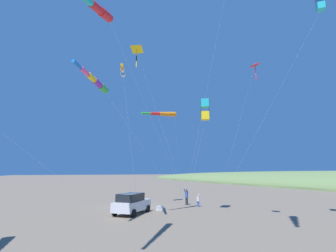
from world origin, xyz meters
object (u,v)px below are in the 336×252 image
Objects in this scene: cooler_box at (160,208)px; kite_box_black_fish_shape at (205,110)px; kite_box_orange_high_right at (320,2)px; kite_windsock_teal_far_right at (164,114)px; kite_windsock_white_trailing at (96,81)px; person_adult_flyer at (187,196)px; person_child_green_jacket at (198,200)px; kite_windsock_magenta_far_left at (93,5)px; kite_delta_small_distant at (254,67)px; kite_delta_blue_topmost at (137,50)px; parked_car at (132,203)px; kite_windsock_rainbow_low_near at (123,72)px.

cooler_box is 0.06× the size of kite_box_black_fish_shape.
kite_box_orange_high_right is (4.73, -9.31, 7.07)m from kite_box_black_fish_shape.
kite_windsock_white_trailing is (-6.95, -2.77, 1.25)m from kite_windsock_teal_far_right.
person_adult_flyer reaches higher than person_child_green_jacket.
person_adult_flyer is 0.14× the size of kite_windsock_magenta_far_left.
kite_delta_blue_topmost is at bearing 119.43° from kite_delta_small_distant.
parked_car is 0.24× the size of kite_delta_blue_topmost.
kite_windsock_magenta_far_left is 7.26m from kite_windsock_white_trailing.
person_adult_flyer is at bearing 33.94° from kite_windsock_rainbow_low_near.
cooler_box is 0.05× the size of kite_delta_small_distant.
person_adult_flyer is 0.17× the size of kite_box_black_fish_shape.
kite_windsock_white_trailing is at bearing -154.10° from kite_windsock_rainbow_low_near.
cooler_box is 0.44× the size of person_child_green_jacket.
cooler_box is 0.33× the size of person_adult_flyer.
kite_windsock_white_trailing is (1.37, 6.99, -1.41)m from kite_windsock_magenta_far_left.
person_adult_flyer is 1.32× the size of person_child_green_jacket.
kite_windsock_white_trailing is at bearing -145.74° from cooler_box.
kite_windsock_magenta_far_left reaches higher than kite_windsock_rainbow_low_near.
parked_car is at bearing 56.70° from kite_windsock_rainbow_low_near.
cooler_box is at bearing 34.26° from kite_windsock_white_trailing.
kite_windsock_white_trailing is (-12.14, -7.73, 9.52)m from person_adult_flyer.
kite_delta_small_distant is 6.96m from kite_box_orange_high_right.
cooler_box is 0.05× the size of kite_windsock_rainbow_low_near.
kite_windsock_white_trailing is at bearing -155.16° from person_child_green_jacket.
parked_car is 11.84m from kite_windsock_rainbow_low_near.
parked_car is 0.25× the size of kite_box_orange_high_right.
cooler_box is at bearing 37.51° from kite_windsock_rainbow_low_near.
kite_delta_blue_topmost is (3.02, 5.78, 5.35)m from kite_windsock_rainbow_low_near.
kite_box_black_fish_shape is 0.93× the size of kite_windsock_white_trailing.
kite_delta_blue_topmost is 17.99m from kite_box_orange_high_right.
person_child_green_jacket is at bearing 6.80° from cooler_box.
kite_windsock_rainbow_low_near is at bearing -155.41° from person_child_green_jacket.
parked_car is 8.23m from person_child_green_jacket.
kite_windsock_white_trailing is 18.52m from kite_box_orange_high_right.
kite_delta_blue_topmost is (-5.39, 5.55, 7.71)m from kite_box_black_fish_shape.
person_child_green_jacket is 15.32m from kite_delta_small_distant.
kite_windsock_magenta_far_left is at bearing -132.54° from person_adult_flyer.
person_child_green_jacket is at bearing -79.67° from person_adult_flyer.
cooler_box is at bearing 53.54° from kite_windsock_magenta_far_left.
kite_windsock_magenta_far_left reaches higher than kite_box_black_fish_shape.
kite_box_black_fish_shape is 0.86× the size of kite_windsock_rainbow_low_near.
person_child_green_jacket is 0.13× the size of kite_box_black_fish_shape.
kite_delta_blue_topmost reaches higher than kite_box_black_fish_shape.
person_adult_flyer is 2.00m from person_child_green_jacket.
kite_delta_small_distant reaches higher than kite_windsock_white_trailing.
parked_car is 0.34× the size of kite_windsock_rainbow_low_near.
person_adult_flyer is 0.10× the size of kite_delta_blue_topmost.
kite_windsock_rainbow_low_near is 3.08m from kite_windsock_white_trailing.
kite_windsock_teal_far_right is 5.68m from kite_windsock_rainbow_low_near.
parked_car is 0.45× the size of kite_windsock_teal_far_right.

